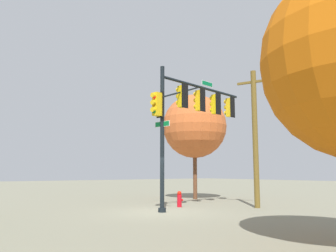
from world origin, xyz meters
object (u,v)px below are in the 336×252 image
(signal_pole_assembly, at_px, (192,109))
(fire_hydrant, at_px, (179,199))
(tree_near, at_px, (195,126))
(utility_pole, at_px, (255,135))

(signal_pole_assembly, height_order, fire_hydrant, signal_pole_assembly)
(signal_pole_assembly, bearing_deg, tree_near, 47.05)
(utility_pole, xyz_separation_m, tree_near, (1.33, 6.26, 1.22))
(fire_hydrant, xyz_separation_m, tree_near, (4.24, 3.51, 4.55))
(utility_pole, xyz_separation_m, fire_hydrant, (-2.91, 2.76, -3.33))
(signal_pole_assembly, relative_size, utility_pole, 0.97)
(signal_pole_assembly, relative_size, tree_near, 0.98)
(signal_pole_assembly, xyz_separation_m, utility_pole, (2.86, -1.76, -1.36))
(fire_hydrant, bearing_deg, signal_pole_assembly, -87.41)
(fire_hydrant, distance_m, tree_near, 7.14)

